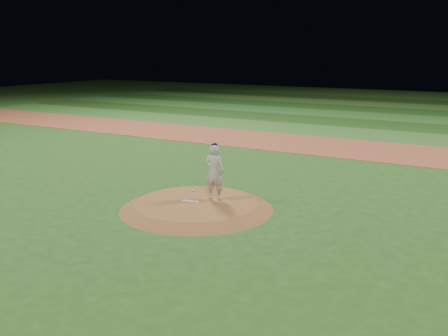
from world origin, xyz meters
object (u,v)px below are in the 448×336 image
(pitchers_mound, at_px, (197,205))
(pitcher_on_mound, at_px, (215,172))
(rosin_bag, at_px, (193,190))
(pitching_rubber, at_px, (190,201))

(pitchers_mound, xyz_separation_m, pitcher_on_mound, (0.39, 0.63, 1.16))
(pitchers_mound, relative_size, pitcher_on_mound, 2.62)
(pitchers_mound, distance_m, pitcher_on_mound, 1.37)
(rosin_bag, bearing_deg, pitching_rubber, -60.15)
(pitchers_mound, relative_size, rosin_bag, 46.75)
(pitching_rubber, bearing_deg, pitcher_on_mound, 36.93)
(rosin_bag, bearing_deg, pitchers_mound, -51.46)
(rosin_bag, xyz_separation_m, pitcher_on_mound, (1.30, -0.51, 1.00))
(rosin_bag, bearing_deg, pitcher_on_mound, -21.30)
(rosin_bag, distance_m, pitcher_on_mound, 1.71)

